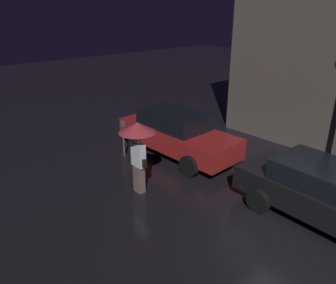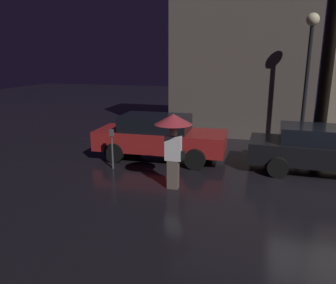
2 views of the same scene
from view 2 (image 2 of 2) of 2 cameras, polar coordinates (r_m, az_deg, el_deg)
ground_plane at (r=10.20m, az=25.11°, el=-7.14°), size 60.00×60.00×0.00m
building_facade_left at (r=15.91m, az=12.84°, el=15.30°), size 6.20×3.00×7.65m
parked_car_red at (r=11.58m, az=-1.54°, el=1.01°), size 4.60×1.89×1.56m
parked_car_black at (r=11.27m, az=25.56°, el=-1.11°), size 4.66×1.91×1.46m
pedestrian_with_umbrella at (r=8.70m, az=0.93°, el=1.93°), size 1.02×1.02×2.09m
parking_meter at (r=10.66m, az=-9.73°, el=-0.44°), size 0.12×0.10×1.30m
street_lamp_near at (r=13.33m, az=23.38°, el=13.78°), size 0.46×0.46×5.05m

